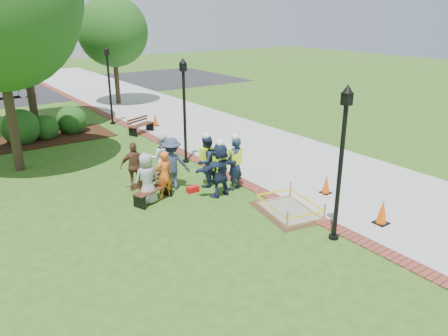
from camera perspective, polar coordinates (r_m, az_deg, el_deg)
ground at (r=13.80m, az=1.20°, el=-5.70°), size 100.00×100.00×0.00m
sidewalk at (r=24.28m, az=-3.38°, el=5.62°), size 6.00×60.00×0.02m
brick_edging at (r=22.78m, az=-10.34°, el=4.40°), size 0.50×60.00×0.03m
mulch_bed at (r=23.20m, az=-23.16°, el=3.39°), size 7.00×3.00×0.05m
parking_lot at (r=38.19m, az=-24.02°, el=9.17°), size 36.00×12.00×0.01m
wet_concrete_pad at (r=13.84m, az=8.47°, el=-4.78°), size 2.12×2.59×0.55m
bench_near at (r=14.59m, az=-9.28°, el=-3.43°), size 1.53×0.95×0.79m
bench_far at (r=22.92m, az=-10.74°, el=5.10°), size 1.57×1.04×0.81m
cone_front at (r=13.68m, az=19.96°, el=-5.49°), size 0.39×0.39×0.77m
cone_back at (r=15.39m, az=13.20°, el=-2.14°), size 0.34×0.34×0.67m
cone_far at (r=24.29m, az=-8.96°, el=6.21°), size 0.35×0.35×0.70m
toolbox at (r=15.23m, az=-4.10°, el=-2.79°), size 0.43×0.26×0.21m
lamp_near at (r=11.68m, az=15.12°, el=1.87°), size 0.28×0.28×4.26m
lamp_mid at (r=17.67m, az=-5.22°, el=8.42°), size 0.28×0.28×4.26m
lamp_far at (r=24.82m, az=-14.80°, el=11.14°), size 0.28×0.28×4.26m
tree_right at (r=30.37m, az=-14.32°, el=16.88°), size 4.51×4.51×6.97m
shrub_b at (r=23.03m, az=-24.72°, el=3.00°), size 1.76×1.76×1.76m
shrub_c at (r=23.36m, az=-22.12°, el=3.59°), size 1.28×1.28×1.28m
shrub_d at (r=24.02m, az=-19.10°, el=4.38°), size 1.53×1.53×1.53m
shrub_e at (r=24.15m, az=-24.71°, el=3.72°), size 0.97×0.97×0.97m
casual_person_a at (r=14.28m, az=-10.04°, el=-1.38°), size 0.55×0.35×1.70m
casual_person_b at (r=14.65m, az=-7.83°, el=-0.89°), size 0.54×0.37×1.62m
casual_person_c at (r=16.03m, az=-8.09°, el=1.29°), size 0.69×0.61×1.81m
casual_person_d at (r=15.46m, az=-11.56°, el=0.21°), size 0.64×0.53×1.72m
casual_person_e at (r=15.30m, az=-6.81°, el=0.56°), size 0.71×0.64×1.86m
hivis_worker_a at (r=14.59m, az=-0.52°, el=-0.05°), size 0.60×0.40×1.99m
hivis_worker_b at (r=15.15m, az=1.42°, el=0.76°), size 0.68×0.54×2.03m
hivis_worker_c at (r=15.45m, az=-2.33°, el=1.06°), size 0.68×0.55×1.98m
parked_car_b at (r=35.77m, az=-26.78°, el=8.14°), size 2.15×4.61×1.48m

